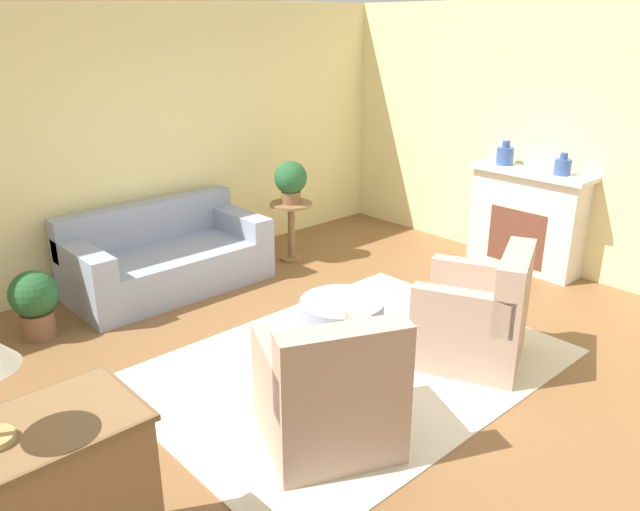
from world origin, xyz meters
The scene contains 14 objects.
ground_plane centered at (0.00, 0.00, 0.00)m, with size 16.00×16.00×0.00m, color brown.
wall_back centered at (0.00, 3.00, 1.40)m, with size 9.88×0.12×2.80m.
wall_right centered at (3.17, 0.00, 1.40)m, with size 0.12×10.22×2.80m.
rug centered at (0.00, 0.00, 0.01)m, with size 3.24×2.33×0.01m.
couch centered at (-0.26, 2.43, 0.30)m, with size 1.97×0.97×0.83m.
armchair_left centered at (-0.81, -0.58, 0.36)m, with size 1.06×1.06×0.94m.
armchair_right centered at (0.81, -0.58, 0.36)m, with size 1.06×1.06×0.94m.
ottoman_table centered at (0.08, 0.22, 0.30)m, with size 0.68×0.68×0.46m.
side_table centered at (1.19, 2.16, 0.45)m, with size 0.48×0.48×0.67m.
fireplace centered at (2.93, 0.25, 0.58)m, with size 0.44×1.31×1.11m.
vase_mantel_near centered at (2.91, 0.58, 1.21)m, with size 0.19×0.19×0.26m.
vase_mantel_far centered at (2.91, -0.08, 1.20)m, with size 0.17×0.17×0.23m.
potted_plant_on_side_table centered at (1.19, 2.16, 0.94)m, with size 0.36×0.36×0.47m.
potted_plant_floor centered at (-1.65, 2.19, 0.34)m, with size 0.40×0.40×0.61m.
Camera 1 is at (-3.12, -3.01, 2.55)m, focal length 35.00 mm.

